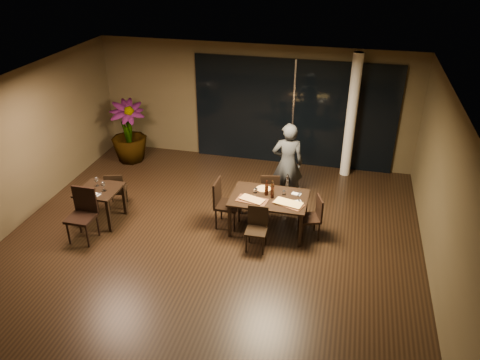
{
  "coord_description": "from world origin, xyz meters",
  "views": [
    {
      "loc": [
        2.32,
        -7.01,
        5.37
      ],
      "look_at": [
        0.41,
        0.81,
        1.05
      ],
      "focal_mm": 35.0,
      "sensor_mm": 36.0,
      "label": 1
    }
  ],
  "objects_px": {
    "main_table": "(269,200)",
    "bottle_b": "(272,191)",
    "chair_side_far": "(116,189)",
    "chair_main_right": "(313,215)",
    "chair_main_near": "(257,226)",
    "chair_main_left": "(223,201)",
    "bottle_a": "(267,188)",
    "bottle_c": "(272,188)",
    "chair_main_far": "(270,189)",
    "diner": "(288,163)",
    "potted_plant": "(128,132)",
    "chair_side_near": "(83,211)",
    "side_table": "(100,194)"
  },
  "relations": [
    {
      "from": "chair_main_right",
      "to": "bottle_a",
      "type": "xyz_separation_m",
      "value": [
        -0.96,
        0.09,
        0.43
      ]
    },
    {
      "from": "chair_side_far",
      "to": "chair_side_near",
      "type": "relative_size",
      "value": 0.8
    },
    {
      "from": "chair_main_near",
      "to": "bottle_a",
      "type": "relative_size",
      "value": 2.65
    },
    {
      "from": "chair_main_far",
      "to": "diner",
      "type": "height_order",
      "value": "diner"
    },
    {
      "from": "chair_main_right",
      "to": "chair_side_far",
      "type": "height_order",
      "value": "chair_main_right"
    },
    {
      "from": "chair_main_far",
      "to": "chair_side_near",
      "type": "height_order",
      "value": "chair_side_near"
    },
    {
      "from": "chair_main_left",
      "to": "diner",
      "type": "xyz_separation_m",
      "value": [
        1.09,
        1.28,
        0.36
      ]
    },
    {
      "from": "chair_main_near",
      "to": "bottle_a",
      "type": "xyz_separation_m",
      "value": [
        0.04,
        0.7,
        0.44
      ]
    },
    {
      "from": "chair_main_near",
      "to": "chair_main_right",
      "type": "bearing_deg",
      "value": 29.96
    },
    {
      "from": "chair_main_far",
      "to": "chair_side_near",
      "type": "bearing_deg",
      "value": 19.76
    },
    {
      "from": "bottle_b",
      "to": "potted_plant",
      "type": "bearing_deg",
      "value": 150.77
    },
    {
      "from": "bottle_a",
      "to": "bottle_c",
      "type": "bearing_deg",
      "value": 16.29
    },
    {
      "from": "side_table",
      "to": "chair_main_right",
      "type": "xyz_separation_m",
      "value": [
        4.29,
        0.48,
        -0.14
      ]
    },
    {
      "from": "chair_main_far",
      "to": "chair_main_near",
      "type": "xyz_separation_m",
      "value": [
        0.02,
        -1.43,
        -0.01
      ]
    },
    {
      "from": "chair_main_right",
      "to": "bottle_c",
      "type": "height_order",
      "value": "bottle_c"
    },
    {
      "from": "chair_main_left",
      "to": "bottle_a",
      "type": "bearing_deg",
      "value": -80.71
    },
    {
      "from": "chair_main_right",
      "to": "bottle_a",
      "type": "distance_m",
      "value": 1.05
    },
    {
      "from": "chair_side_far",
      "to": "bottle_c",
      "type": "height_order",
      "value": "bottle_c"
    },
    {
      "from": "chair_main_right",
      "to": "bottle_b",
      "type": "xyz_separation_m",
      "value": [
        -0.83,
        0.02,
        0.41
      ]
    },
    {
      "from": "side_table",
      "to": "chair_main_near",
      "type": "xyz_separation_m",
      "value": [
        3.29,
        -0.13,
        -0.15
      ]
    },
    {
      "from": "chair_side_far",
      "to": "bottle_a",
      "type": "xyz_separation_m",
      "value": [
        3.27,
        0.03,
        0.44
      ]
    },
    {
      "from": "chair_main_far",
      "to": "chair_main_near",
      "type": "bearing_deg",
      "value": 80.26
    },
    {
      "from": "diner",
      "to": "main_table",
      "type": "bearing_deg",
      "value": 71.42
    },
    {
      "from": "main_table",
      "to": "bottle_b",
      "type": "distance_m",
      "value": 0.23
    },
    {
      "from": "chair_main_left",
      "to": "potted_plant",
      "type": "relative_size",
      "value": 0.63
    },
    {
      "from": "chair_side_far",
      "to": "bottle_b",
      "type": "distance_m",
      "value": 3.43
    },
    {
      "from": "chair_main_near",
      "to": "bottle_b",
      "type": "xyz_separation_m",
      "value": [
        0.17,
        0.62,
        0.43
      ]
    },
    {
      "from": "chair_main_right",
      "to": "chair_main_left",
      "type": "bearing_deg",
      "value": -108.57
    },
    {
      "from": "chair_side_far",
      "to": "diner",
      "type": "distance_m",
      "value": 3.73
    },
    {
      "from": "side_table",
      "to": "chair_side_near",
      "type": "bearing_deg",
      "value": -92.21
    },
    {
      "from": "diner",
      "to": "chair_side_far",
      "type": "bearing_deg",
      "value": 7.93
    },
    {
      "from": "main_table",
      "to": "bottle_a",
      "type": "bearing_deg",
      "value": 135.75
    },
    {
      "from": "chair_main_far",
      "to": "chair_main_left",
      "type": "relative_size",
      "value": 0.85
    },
    {
      "from": "chair_side_near",
      "to": "chair_main_near",
      "type": "bearing_deg",
      "value": 8.58
    },
    {
      "from": "chair_main_far",
      "to": "chair_main_near",
      "type": "relative_size",
      "value": 1.01
    },
    {
      "from": "chair_main_far",
      "to": "diner",
      "type": "relative_size",
      "value": 0.46
    },
    {
      "from": "bottle_c",
      "to": "main_table",
      "type": "bearing_deg",
      "value": -111.25
    },
    {
      "from": "chair_main_near",
      "to": "chair_side_far",
      "type": "height_order",
      "value": "chair_side_far"
    },
    {
      "from": "side_table",
      "to": "potted_plant",
      "type": "bearing_deg",
      "value": 103.95
    },
    {
      "from": "chair_main_right",
      "to": "diner",
      "type": "bearing_deg",
      "value": -169.72
    },
    {
      "from": "side_table",
      "to": "diner",
      "type": "height_order",
      "value": "diner"
    },
    {
      "from": "chair_main_far",
      "to": "chair_main_right",
      "type": "xyz_separation_m",
      "value": [
        1.01,
        -0.82,
        0.01
      ]
    },
    {
      "from": "side_table",
      "to": "diner",
      "type": "relative_size",
      "value": 0.44
    },
    {
      "from": "chair_main_near",
      "to": "chair_main_left",
      "type": "bearing_deg",
      "value": 143.59
    },
    {
      "from": "chair_main_near",
      "to": "bottle_c",
      "type": "xyz_separation_m",
      "value": [
        0.15,
        0.73,
        0.44
      ]
    },
    {
      "from": "chair_main_near",
      "to": "chair_side_far",
      "type": "distance_m",
      "value": 3.3
    },
    {
      "from": "chair_main_far",
      "to": "bottle_c",
      "type": "height_order",
      "value": "bottle_c"
    },
    {
      "from": "chair_main_left",
      "to": "potted_plant",
      "type": "height_order",
      "value": "potted_plant"
    },
    {
      "from": "potted_plant",
      "to": "bottle_c",
      "type": "relative_size",
      "value": 5.08
    },
    {
      "from": "chair_side_near",
      "to": "potted_plant",
      "type": "distance_m",
      "value": 3.51
    }
  ]
}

